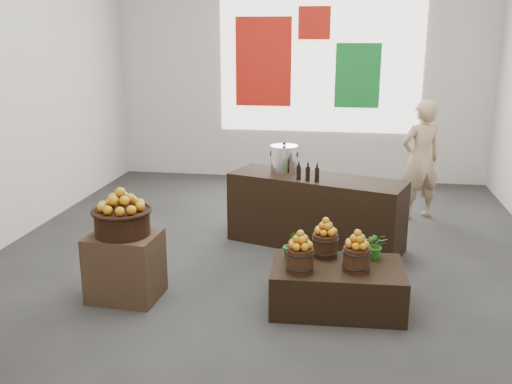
% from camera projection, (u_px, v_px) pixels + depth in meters
% --- Properties ---
extents(ground, '(7.00, 7.00, 0.00)m').
position_uv_depth(ground, '(270.00, 254.00, 6.25)').
color(ground, '#333230').
rests_on(ground, ground).
extents(back_wall, '(6.00, 0.04, 4.00)m').
position_uv_depth(back_wall, '(301.00, 56.00, 9.05)').
color(back_wall, beige).
rests_on(back_wall, ground).
extents(back_opening, '(3.20, 0.02, 2.40)m').
position_uv_depth(back_opening, '(320.00, 56.00, 8.98)').
color(back_opening, white).
rests_on(back_opening, back_wall).
extents(deco_red_left, '(0.90, 0.04, 1.40)m').
position_uv_depth(deco_red_left, '(263.00, 62.00, 9.14)').
color(deco_red_left, '#B7180E').
rests_on(deco_red_left, back_wall).
extents(deco_green_right, '(0.70, 0.04, 1.00)m').
position_uv_depth(deco_green_right, '(358.00, 76.00, 8.96)').
color(deco_green_right, '#127427').
rests_on(deco_green_right, back_wall).
extents(deco_red_upper, '(0.50, 0.04, 0.50)m').
position_uv_depth(deco_red_upper, '(314.00, 23.00, 8.85)').
color(deco_red_upper, '#B7180E').
rests_on(deco_red_upper, back_wall).
extents(crate, '(0.63, 0.53, 0.61)m').
position_uv_depth(crate, '(125.00, 266.00, 5.15)').
color(crate, '#442F20').
rests_on(crate, ground).
extents(wicker_basket, '(0.49, 0.49, 0.22)m').
position_uv_depth(wicker_basket, '(122.00, 223.00, 5.04)').
color(wicker_basket, black).
rests_on(wicker_basket, crate).
extents(apples_in_basket, '(0.38, 0.38, 0.20)m').
position_uv_depth(apples_in_basket, '(121.00, 199.00, 4.99)').
color(apples_in_basket, '#AE0D05').
rests_on(apples_in_basket, wicker_basket).
extents(display_table, '(1.17, 0.75, 0.39)m').
position_uv_depth(display_table, '(337.00, 287.00, 4.98)').
color(display_table, black).
rests_on(display_table, ground).
extents(apple_bucket_front_left, '(0.23, 0.23, 0.21)m').
position_uv_depth(apple_bucket_front_left, '(300.00, 260.00, 4.79)').
color(apple_bucket_front_left, '#361A0E').
rests_on(apple_bucket_front_left, display_table).
extents(apples_in_bucket_front_left, '(0.17, 0.17, 0.15)m').
position_uv_depth(apples_in_bucket_front_left, '(300.00, 239.00, 4.74)').
color(apples_in_bucket_front_left, '#AE0D05').
rests_on(apples_in_bucket_front_left, apple_bucket_front_left).
extents(apple_bucket_front_right, '(0.23, 0.23, 0.21)m').
position_uv_depth(apple_bucket_front_right, '(356.00, 259.00, 4.80)').
color(apple_bucket_front_right, '#361A0E').
rests_on(apple_bucket_front_right, display_table).
extents(apples_in_bucket_front_right, '(0.17, 0.17, 0.15)m').
position_uv_depth(apples_in_bucket_front_right, '(357.00, 239.00, 4.75)').
color(apples_in_bucket_front_right, '#AE0D05').
rests_on(apples_in_bucket_front_right, apple_bucket_front_right).
extents(apple_bucket_rear, '(0.23, 0.23, 0.21)m').
position_uv_depth(apple_bucket_rear, '(325.00, 245.00, 5.12)').
color(apple_bucket_rear, '#361A0E').
rests_on(apple_bucket_rear, display_table).
extents(apples_in_bucket_rear, '(0.17, 0.17, 0.15)m').
position_uv_depth(apples_in_bucket_rear, '(326.00, 226.00, 5.07)').
color(apples_in_bucket_rear, '#AE0D05').
rests_on(apples_in_bucket_rear, apple_bucket_rear).
extents(herb_garnish_right, '(0.25, 0.22, 0.25)m').
position_uv_depth(herb_garnish_right, '(375.00, 245.00, 5.06)').
color(herb_garnish_right, '#1F6014').
rests_on(herb_garnish_right, display_table).
extents(herb_garnish_left, '(0.18, 0.16, 0.27)m').
position_uv_depth(herb_garnish_left, '(291.00, 245.00, 5.05)').
color(herb_garnish_left, '#1F6014').
rests_on(herb_garnish_left, display_table).
extents(counter, '(2.05, 1.20, 0.80)m').
position_uv_depth(counter, '(316.00, 211.00, 6.43)').
color(counter, black).
rests_on(counter, ground).
extents(stock_pot_left, '(0.30, 0.30, 0.30)m').
position_uv_depth(stock_pot_left, '(284.00, 160.00, 6.46)').
color(stock_pot_left, silver).
rests_on(stock_pot_left, counter).
extents(oil_cruets, '(0.22, 0.12, 0.22)m').
position_uv_depth(oil_cruets, '(310.00, 171.00, 6.12)').
color(oil_cruets, black).
rests_on(oil_cruets, counter).
extents(shopper, '(0.67, 0.57, 1.54)m').
position_uv_depth(shopper, '(420.00, 160.00, 7.30)').
color(shopper, tan).
rests_on(shopper, ground).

